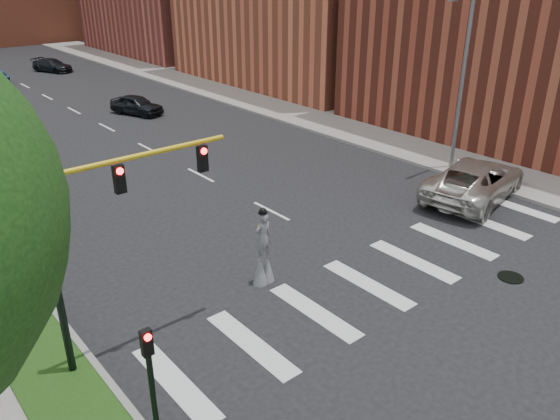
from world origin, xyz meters
name	(u,v)px	position (x,y,z in m)	size (l,w,h in m)	color
ground_plane	(413,284)	(0.00, 0.00, 0.00)	(160.00, 160.00, 0.00)	black
sidewalk_right	(259,102)	(12.50, 25.00, 0.09)	(5.00, 90.00, 0.18)	gray
manhole	(511,277)	(3.00, -2.00, 0.02)	(0.90, 0.90, 0.04)	black
streetlight	(461,80)	(10.90, 6.00, 4.90)	(2.05, 0.20, 9.00)	slate
traffic_signal	(96,228)	(-9.78, 3.00, 4.15)	(5.30, 0.23, 6.20)	black
secondary_signal	(151,377)	(-10.30, -0.50, 1.95)	(0.25, 0.21, 3.23)	black
stilt_performer	(263,253)	(-4.00, 3.48, 1.15)	(0.84, 0.53, 2.89)	black
suv_crossing	(475,180)	(8.39, 3.00, 0.93)	(3.09, 6.70, 1.86)	beige
car_near	(137,105)	(3.26, 27.91, 0.71)	(1.69, 4.19, 1.43)	black
car_far	(52,65)	(4.45, 49.41, 0.65)	(1.83, 4.50, 1.31)	black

